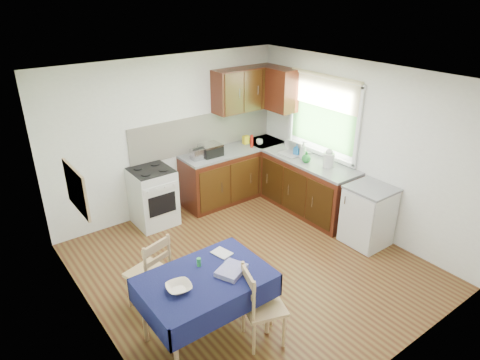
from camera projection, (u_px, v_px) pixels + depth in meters
floor at (250, 265)px, 5.75m from camera, size 4.20×4.20×0.00m
ceiling at (252, 78)px, 4.71m from camera, size 4.00×4.20×0.02m
wall_back at (169, 137)px, 6.76m from camera, size 4.00×0.02×2.50m
wall_front at (401, 263)px, 3.70m from camera, size 4.00×0.02×2.50m
wall_left at (89, 233)px, 4.14m from camera, size 0.02×4.20×2.50m
wall_right at (357, 147)px, 6.32m from camera, size 0.02×4.20×2.50m
base_cabinets at (268, 180)px, 7.23m from camera, size 1.90×2.30×0.86m
worktop_back at (234, 150)px, 7.26m from camera, size 1.90×0.60×0.04m
worktop_right at (310, 162)px, 6.78m from camera, size 0.60×1.70×0.04m
worktop_corner at (263, 142)px, 7.62m from camera, size 0.60×0.60×0.04m
splashback at (204, 132)px, 7.12m from camera, size 2.70×0.02×0.60m
upper_cabinets at (257, 89)px, 7.12m from camera, size 1.20×0.85×0.70m
stove at (153, 197)px, 6.60m from camera, size 0.60×0.61×0.92m
window at (323, 111)px, 6.64m from camera, size 0.04×1.48×1.26m
fridge at (368, 215)px, 6.09m from camera, size 0.58×0.60×0.89m
corkboard at (77, 189)px, 4.23m from camera, size 0.04×0.62×0.47m
dining_table at (206, 285)px, 4.32m from camera, size 1.29×0.88×0.78m
chair_far at (151, 271)px, 4.82m from camera, size 0.52×0.52×0.95m
chair_near at (260, 304)px, 4.35m from camera, size 0.51×0.51×0.92m
toaster at (199, 154)px, 6.79m from camera, size 0.25×0.16×0.20m
sandwich_press at (211, 150)px, 6.93m from camera, size 0.33×0.29×0.19m
sauce_bottle at (252, 141)px, 7.27m from camera, size 0.05×0.05×0.22m
yellow_packet at (246, 140)px, 7.45m from camera, size 0.12×0.10×0.14m
dish_rack at (294, 152)px, 7.04m from camera, size 0.45×0.35×0.21m
kettle at (329, 159)px, 6.49m from camera, size 0.17×0.17×0.29m
cup at (259, 142)px, 7.42m from camera, size 0.14×0.14×0.09m
soap_bottle_a at (303, 150)px, 6.79m from camera, size 0.14×0.14×0.29m
soap_bottle_b at (297, 149)px, 6.94m from camera, size 0.12×0.12×0.20m
soap_bottle_c at (306, 157)px, 6.66m from camera, size 0.20×0.20×0.18m
plate_bowl at (179, 288)px, 4.08m from camera, size 0.28×0.28×0.06m
book at (217, 256)px, 4.58m from camera, size 0.20×0.24×0.02m
spice_jar at (199, 262)px, 4.42m from camera, size 0.04×0.04×0.09m
tea_towel at (231, 270)px, 4.33m from camera, size 0.37×0.33×0.05m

